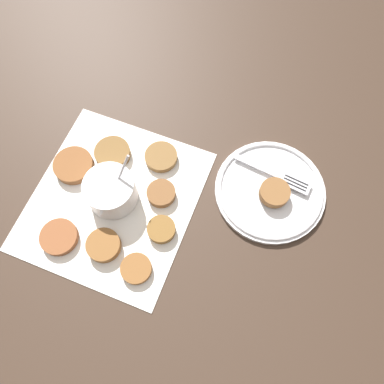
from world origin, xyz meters
name	(u,v)px	position (x,y,z in m)	size (l,w,h in m)	color
ground_plane	(117,201)	(0.00, 0.00, 0.00)	(4.00, 4.00, 0.00)	#38281E
napkin	(114,199)	(0.00, -0.01, 0.00)	(0.42, 0.39, 0.00)	white
sauce_bowl	(111,192)	(-0.01, -0.01, 0.03)	(0.11, 0.10, 0.12)	silver
fritter_0	(104,245)	(0.10, 0.00, 0.01)	(0.07, 0.07, 0.02)	brown
fritter_1	(74,165)	(-0.06, -0.11, 0.01)	(0.08, 0.08, 0.02)	brown
fritter_2	(161,229)	(0.05, 0.10, 0.01)	(0.06, 0.06, 0.02)	brown
fritter_3	(59,237)	(0.10, -0.09, 0.01)	(0.07, 0.07, 0.01)	brown
fritter_4	(161,157)	(-0.11, 0.07, 0.01)	(0.07, 0.07, 0.01)	brown
fritter_5	(113,153)	(-0.10, -0.03, 0.01)	(0.08, 0.08, 0.02)	brown
fritter_6	(136,269)	(0.13, 0.07, 0.01)	(0.06, 0.06, 0.01)	brown
fritter_7	(161,193)	(-0.03, 0.09, 0.01)	(0.06, 0.06, 0.02)	brown
serving_plate	(270,190)	(-0.07, 0.31, 0.01)	(0.23, 0.23, 0.02)	silver
fritter_on_plate	(275,193)	(-0.06, 0.32, 0.03)	(0.06, 0.06, 0.02)	brown
fork	(280,177)	(-0.10, 0.33, 0.02)	(0.07, 0.17, 0.00)	silver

